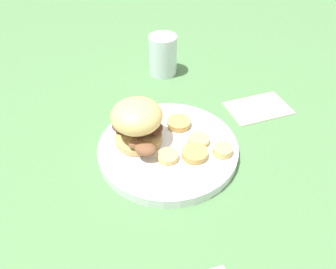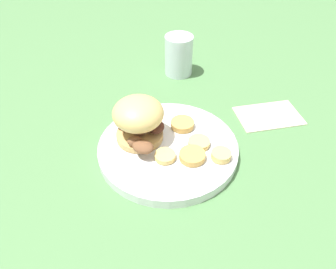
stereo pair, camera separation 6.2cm
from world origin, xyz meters
The scene contains 10 objects.
ground_plane centered at (0.00, 0.00, 0.00)m, with size 4.00×4.00×0.00m, color #4C7A47.
dinner_plate centered at (0.00, 0.00, 0.01)m, with size 0.27×0.27×0.02m.
sandwich centered at (0.05, 0.04, 0.07)m, with size 0.14×0.10×0.09m.
potato_round_0 centered at (-0.04, -0.05, 0.03)m, with size 0.04×0.04×0.01m, color #DBB766.
potato_round_1 centered at (0.03, -0.06, 0.03)m, with size 0.05×0.05×0.01m, color tan.
potato_round_2 centered at (-0.03, 0.03, 0.03)m, with size 0.04×0.04×0.01m, color #DBB766.
potato_round_3 centered at (-0.06, -0.02, 0.03)m, with size 0.05×0.05×0.01m, color tan.
potato_round_4 centered at (-0.09, -0.06, 0.03)m, with size 0.04×0.04×0.01m, color #DBB766.
drinking_glass centered at (0.24, -0.20, 0.05)m, with size 0.07×0.07×0.10m.
napkin centered at (-0.03, -0.25, 0.00)m, with size 0.14×0.09×0.01m, color beige.
Camera 1 is at (-0.35, 0.31, 0.46)m, focal length 35.00 mm.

